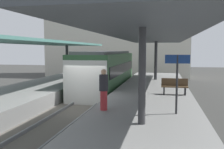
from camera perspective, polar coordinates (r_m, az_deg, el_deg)
name	(u,v)px	position (r m, az deg, el deg)	size (l,w,h in m)	color
ground_plane	(80,112)	(14.07, -7.26, -8.41)	(80.00, 80.00, 0.00)	#383835
platform_left	(17,100)	(15.60, -20.66, -5.47)	(4.40, 28.00, 1.00)	gray
platform_right	(150,106)	(13.24, 8.58, -7.10)	(4.40, 28.00, 1.00)	gray
track_ballast	(80,110)	(14.05, -7.27, -8.02)	(3.20, 28.00, 0.20)	#59544C
rail_near_side	(68,107)	(14.26, -10.03, -7.15)	(0.08, 28.00, 0.14)	slate
rail_far_side	(93,108)	(13.80, -4.42, -7.51)	(0.08, 28.00, 0.14)	slate
commuter_train	(106,71)	(19.84, -1.34, 0.75)	(2.78, 10.94, 3.10)	#2D5633
canopy_left	(28,42)	(16.54, -18.44, 6.93)	(4.18, 21.00, 2.98)	#333335
canopy_right	(152,37)	(14.34, 9.11, 8.47)	(4.18, 21.00, 3.25)	#333335
platform_bench	(175,86)	(13.97, 13.96, -2.51)	(1.40, 0.41, 0.86)	black
platform_sign	(177,71)	(9.59, 14.53, 0.84)	(0.90, 0.08, 2.21)	#262628
passenger_near_bench	(104,89)	(9.98, -1.89, -3.30)	(0.36, 0.36, 1.64)	maroon
station_building_backdrop	(118,34)	(33.53, 1.34, 9.14)	(18.00, 6.00, 11.00)	beige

